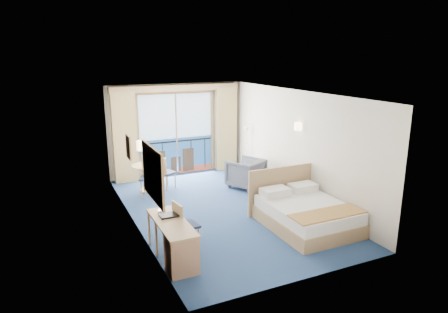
# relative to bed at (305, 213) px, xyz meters

# --- Properties ---
(floor) EXTENTS (6.50, 6.50, 0.00)m
(floor) POSITION_rel_bed_xyz_m (-1.21, 1.56, -0.30)
(floor) COLOR navy
(floor) RESTS_ON ground
(room_walls) EXTENTS (4.04, 6.54, 2.72)m
(room_walls) POSITION_rel_bed_xyz_m (-1.21, 1.56, 1.48)
(room_walls) COLOR beige
(room_walls) RESTS_ON ground
(balcony_door) EXTENTS (2.36, 0.03, 2.52)m
(balcony_door) POSITION_rel_bed_xyz_m (-1.22, 4.78, 0.85)
(balcony_door) COLOR navy
(balcony_door) RESTS_ON room_walls
(curtain_left) EXTENTS (0.65, 0.22, 2.55)m
(curtain_left) POSITION_rel_bed_xyz_m (-2.76, 4.63, 0.98)
(curtain_left) COLOR tan
(curtain_left) RESTS_ON room_walls
(curtain_right) EXTENTS (0.65, 0.22, 2.55)m
(curtain_right) POSITION_rel_bed_xyz_m (0.34, 4.63, 0.98)
(curtain_right) COLOR tan
(curtain_right) RESTS_ON room_walls
(pelmet) EXTENTS (3.80, 0.25, 0.18)m
(pelmet) POSITION_rel_bed_xyz_m (-1.21, 4.66, 2.28)
(pelmet) COLOR #A17D57
(pelmet) RESTS_ON room_walls
(mirror) EXTENTS (0.05, 1.25, 0.95)m
(mirror) POSITION_rel_bed_xyz_m (-3.18, 0.06, 1.25)
(mirror) COLOR #A17D57
(mirror) RESTS_ON room_walls
(wall_print) EXTENTS (0.04, 0.42, 0.52)m
(wall_print) POSITION_rel_bed_xyz_m (-3.18, 2.01, 1.30)
(wall_print) COLOR #A17D57
(wall_print) RESTS_ON room_walls
(sconce_left) EXTENTS (0.18, 0.18, 0.18)m
(sconce_left) POSITION_rel_bed_xyz_m (-3.15, 0.96, 1.55)
(sconce_left) COLOR #FFDEB2
(sconce_left) RESTS_ON room_walls
(sconce_right) EXTENTS (0.18, 0.18, 0.18)m
(sconce_right) POSITION_rel_bed_xyz_m (0.73, 1.41, 1.55)
(sconce_right) COLOR #FFDEB2
(sconce_right) RESTS_ON room_walls
(bed) EXTENTS (1.69, 2.00, 1.06)m
(bed) POSITION_rel_bed_xyz_m (0.00, 0.00, 0.00)
(bed) COLOR #A17D57
(bed) RESTS_ON ground
(nightstand) EXTENTS (0.45, 0.43, 0.58)m
(nightstand) POSITION_rel_bed_xyz_m (0.55, 1.41, -0.00)
(nightstand) COLOR #A27455
(nightstand) RESTS_ON ground
(phone) EXTENTS (0.22, 0.19, 0.08)m
(phone) POSITION_rel_bed_xyz_m (0.57, 1.45, 0.33)
(phone) COLOR silver
(phone) RESTS_ON nightstand
(armchair) EXTENTS (1.13, 1.14, 0.79)m
(armchair) POSITION_rel_bed_xyz_m (0.08, 2.80, 0.10)
(armchair) COLOR #41454F
(armchair) RESTS_ON ground
(floor_lamp) EXTENTS (0.20, 0.20, 1.44)m
(floor_lamp) POSITION_rel_bed_xyz_m (0.63, 3.82, 0.80)
(floor_lamp) COLOR silver
(floor_lamp) RESTS_ON ground
(desk) EXTENTS (0.51, 1.49, 0.70)m
(desk) POSITION_rel_bed_xyz_m (-2.94, -0.53, 0.09)
(desk) COLOR #A17D57
(desk) RESTS_ON ground
(desk_chair) EXTENTS (0.45, 0.44, 0.91)m
(desk_chair) POSITION_rel_bed_xyz_m (-2.64, 0.14, 0.22)
(desk_chair) COLOR #1E2A47
(desk_chair) RESTS_ON ground
(folder) EXTENTS (0.33, 0.25, 0.03)m
(folder) POSITION_rel_bed_xyz_m (-2.91, 0.12, 0.42)
(folder) COLOR black
(folder) RESTS_ON desk
(desk_lamp) EXTENTS (0.12, 0.12, 0.45)m
(desk_lamp) POSITION_rel_bed_xyz_m (-2.98, 0.37, 0.74)
(desk_lamp) COLOR silver
(desk_lamp) RESTS_ON desk
(round_table) EXTENTS (0.79, 0.79, 0.71)m
(round_table) POSITION_rel_bed_xyz_m (-2.42, 3.61, 0.24)
(round_table) COLOR #A17D57
(round_table) RESTS_ON ground
(table_chair_a) EXTENTS (0.52, 0.51, 0.89)m
(table_chair_a) POSITION_rel_bed_xyz_m (-1.96, 3.58, 0.21)
(table_chair_a) COLOR #1E2A47
(table_chair_a) RESTS_ON ground
(table_chair_b) EXTENTS (0.60, 0.60, 1.03)m
(table_chair_b) POSITION_rel_bed_xyz_m (-2.45, 3.21, 0.29)
(table_chair_b) COLOR #1E2A47
(table_chair_b) RESTS_ON ground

